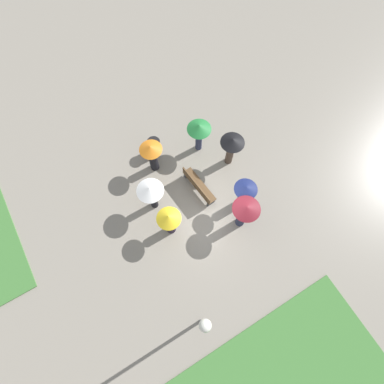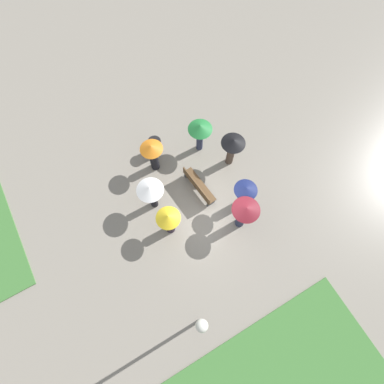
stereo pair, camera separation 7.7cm
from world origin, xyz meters
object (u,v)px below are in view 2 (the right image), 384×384
object	(u,v)px
crowd_person_yellow	(169,220)
crowd_person_white	(151,192)
crowd_person_navy	(244,194)
crowd_person_orange	(152,153)
park_bench	(198,186)
trash_bin	(155,147)
crowd_person_black	(232,146)
crowd_person_green	(200,131)
lamp_post	(200,324)
crowd_person_maroon	(244,213)

from	to	relation	value
crowd_person_yellow	crowd_person_white	bearing A→B (deg)	-93.04
crowd_person_navy	crowd_person_orange	size ratio (longest dim) A/B	1.00
park_bench	trash_bin	world-z (taller)	trash_bin
crowd_person_orange	crowd_person_yellow	size ratio (longest dim) A/B	1.01
crowd_person_yellow	crowd_person_navy	bearing A→B (deg)	164.14
trash_bin	crowd_person_black	world-z (taller)	crowd_person_black
crowd_person_orange	crowd_person_green	size ratio (longest dim) A/B	1.02
crowd_person_orange	lamp_post	bearing A→B (deg)	-156.74
crowd_person_maroon	crowd_person_black	bearing A→B (deg)	-170.64
trash_bin	crowd_person_orange	world-z (taller)	crowd_person_orange
park_bench	crowd_person_white	xyz separation A→B (m)	(0.36, 1.97, 0.96)
crowd_person_maroon	crowd_person_yellow	xyz separation A→B (m)	(1.21, 2.66, -0.10)
park_bench	crowd_person_navy	size ratio (longest dim) A/B	1.05
park_bench	crowd_person_yellow	world-z (taller)	crowd_person_yellow
crowd_person_navy	crowd_person_maroon	xyz separation A→B (m)	(-0.71, 0.48, 0.17)
crowd_person_yellow	lamp_post	bearing A→B (deg)	71.11
crowd_person_orange	crowd_person_green	bearing A→B (deg)	-56.49
crowd_person_navy	crowd_person_green	xyz separation A→B (m)	(3.33, 0.11, 0.23)
crowd_person_maroon	crowd_person_orange	distance (m)	4.56
crowd_person_orange	crowd_person_yellow	bearing A→B (deg)	-158.23
crowd_person_white	crowd_person_green	xyz separation A→B (m)	(1.50, -3.12, -0.03)
crowd_person_maroon	crowd_person_yellow	size ratio (longest dim) A/B	1.08
trash_bin	crowd_person_white	world-z (taller)	crowd_person_white
trash_bin	crowd_person_black	distance (m)	3.54
crowd_person_orange	crowd_person_black	bearing A→B (deg)	-78.32
crowd_person_white	crowd_person_orange	world-z (taller)	crowd_person_white
crowd_person_white	crowd_person_orange	size ratio (longest dim) A/B	1.02
crowd_person_white	crowd_person_navy	bearing A→B (deg)	-57.10
lamp_post	crowd_person_orange	bearing A→B (deg)	-13.33
crowd_person_green	crowd_person_black	world-z (taller)	crowd_person_black
crowd_person_green	crowd_person_yellow	size ratio (longest dim) A/B	0.99
crowd_person_orange	park_bench	bearing A→B (deg)	-114.23
crowd_person_maroon	crowd_person_black	world-z (taller)	crowd_person_maroon
crowd_person_navy	crowd_person_yellow	world-z (taller)	crowd_person_navy
crowd_person_orange	crowd_person_yellow	xyz separation A→B (m)	(-2.95, 0.78, 0.01)
trash_bin	crowd_person_navy	bearing A→B (deg)	-154.58
lamp_post	crowd_person_yellow	size ratio (longest dim) A/B	2.52
park_bench	crowd_person_navy	xyz separation A→B (m)	(-1.47, -1.25, 0.70)
crowd_person_orange	crowd_person_yellow	distance (m)	3.05
park_bench	lamp_post	size ratio (longest dim) A/B	0.42
crowd_person_navy	crowd_person_green	bearing A→B (deg)	37.31
lamp_post	crowd_person_black	xyz separation A→B (m)	(5.20, -4.65, -1.60)
crowd_person_white	crowd_person_green	world-z (taller)	crowd_person_white
crowd_person_maroon	crowd_person_green	size ratio (longest dim) A/B	1.09
crowd_person_yellow	crowd_person_black	xyz separation A→B (m)	(1.52, -3.86, 0.10)
trash_bin	crowd_person_orange	bearing A→B (deg)	150.75
park_bench	crowd_person_maroon	distance (m)	2.47
lamp_post	trash_bin	distance (m)	7.98
crowd_person_white	crowd_person_orange	distance (m)	1.85
crowd_person_navy	crowd_person_maroon	size ratio (longest dim) A/B	0.93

